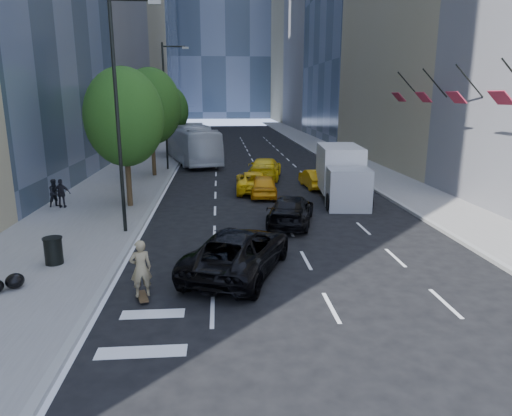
{
  "coord_description": "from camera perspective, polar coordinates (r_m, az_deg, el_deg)",
  "views": [
    {
      "loc": [
        -2.22,
        -16.15,
        6.08
      ],
      "look_at": [
        -0.75,
        1.97,
        1.6
      ],
      "focal_mm": 32.0,
      "sensor_mm": 36.0,
      "label": 1
    }
  ],
  "objects": [
    {
      "name": "tree_far",
      "position": [
        48.43,
        -10.78,
        11.89
      ],
      "size": [
        3.9,
        3.9,
        6.92
      ],
      "color": "#2F2112",
      "rests_on": "sidewalk_left"
    },
    {
      "name": "city_bus",
      "position": [
        43.5,
        -8.1,
        7.98
      ],
      "size": [
        6.0,
        12.78,
        3.47
      ],
      "primitive_type": "imported",
      "rotation": [
        0.0,
        0.0,
        0.26
      ],
      "color": "silver",
      "rests_on": "ground"
    },
    {
      "name": "taxi_a",
      "position": [
        28.3,
        0.96,
        2.84
      ],
      "size": [
        1.9,
        4.1,
        1.36
      ],
      "primitive_type": "imported",
      "rotation": [
        0.0,
        0.0,
        3.07
      ],
      "color": "orange",
      "rests_on": "ground"
    },
    {
      "name": "black_sedan_lincoln",
      "position": [
        16.06,
        -2.19,
        -5.39
      ],
      "size": [
        4.54,
        6.27,
        1.58
      ],
      "primitive_type": "imported",
      "rotation": [
        0.0,
        0.0,
        2.77
      ],
      "color": "black",
      "rests_on": "ground"
    },
    {
      "name": "sidewalk_left",
      "position": [
        47.03,
        -12.97,
        6.16
      ],
      "size": [
        6.0,
        120.0,
        0.15
      ],
      "primitive_type": "cube",
      "color": "slate",
      "rests_on": "ground"
    },
    {
      "name": "taxi_c",
      "position": [
        29.73,
        -0.35,
        3.35
      ],
      "size": [
        2.38,
        4.85,
        1.33
      ],
      "primitive_type": "imported",
      "rotation": [
        0.0,
        0.0,
        3.1
      ],
      "color": "yellow",
      "rests_on": "ground"
    },
    {
      "name": "tree_near",
      "position": [
        25.66,
        -16.12,
        10.84
      ],
      "size": [
        4.2,
        4.2,
        7.46
      ],
      "color": "#2F2112",
      "rests_on": "sidewalk_left"
    },
    {
      "name": "ground",
      "position": [
        17.4,
        3.0,
        -6.63
      ],
      "size": [
        160.0,
        160.0,
        0.0
      ],
      "primitive_type": "plane",
      "color": "black",
      "rests_on": "ground"
    },
    {
      "name": "lamp_far",
      "position": [
        38.37,
        -11.08,
        13.2
      ],
      "size": [
        2.13,
        0.22,
        10.0
      ],
      "color": "black",
      "rests_on": "sidewalk_left"
    },
    {
      "name": "lamp_near",
      "position": [
        20.57,
        -16.56,
        12.54
      ],
      "size": [
        2.13,
        0.22,
        10.0
      ],
      "color": "black",
      "rests_on": "sidewalk_left"
    },
    {
      "name": "skateboarder",
      "position": [
        14.34,
        -14.18,
        -7.8
      ],
      "size": [
        0.75,
        0.6,
        1.79
      ],
      "primitive_type": "imported",
      "rotation": [
        0.0,
        0.0,
        3.43
      ],
      "color": "#857753",
      "rests_on": "ground"
    },
    {
      "name": "traffic_signal",
      "position": [
        56.34,
        -9.09,
        11.8
      ],
      "size": [
        2.48,
        0.53,
        5.2
      ],
      "color": "black",
      "rests_on": "sidewalk_left"
    },
    {
      "name": "taxi_b",
      "position": [
        31.3,
        7.28,
        3.7
      ],
      "size": [
        1.57,
        3.89,
        1.25
      ],
      "primitive_type": "imported",
      "rotation": [
        0.0,
        0.0,
        3.21
      ],
      "color": "orange",
      "rests_on": "ground"
    },
    {
      "name": "pedestrian_b",
      "position": [
        26.87,
        -23.13,
        1.68
      ],
      "size": [
        0.93,
        0.41,
        1.57
      ],
      "primitive_type": "imported",
      "rotation": [
        0.0,
        0.0,
        3.17
      ],
      "color": "black",
      "rests_on": "sidewalk_left"
    },
    {
      "name": "box_truck",
      "position": [
        27.66,
        10.64,
        4.28
      ],
      "size": [
        3.03,
        6.78,
        3.14
      ],
      "rotation": [
        0.0,
        0.0,
        -0.1
      ],
      "color": "#BABABA",
      "rests_on": "ground"
    },
    {
      "name": "pedestrian_a",
      "position": [
        27.23,
        -23.81,
        1.73
      ],
      "size": [
        0.94,
        0.93,
        1.53
      ],
      "primitive_type": "imported",
      "rotation": [
        0.0,
        0.0,
        0.74
      ],
      "color": "black",
      "rests_on": "sidewalk_left"
    },
    {
      "name": "taxi_d",
      "position": [
        34.31,
        1.14,
        4.98
      ],
      "size": [
        3.17,
        5.77,
        1.58
      ],
      "primitive_type": "imported",
      "rotation": [
        0.0,
        0.0,
        2.96
      ],
      "color": "yellow",
      "rests_on": "ground"
    },
    {
      "name": "trash_can",
      "position": [
        18.08,
        -23.99,
        -4.96
      ],
      "size": [
        0.63,
        0.63,
        0.95
      ],
      "primitive_type": "cylinder",
      "color": "black",
      "rests_on": "sidewalk_left"
    },
    {
      "name": "garbage_bags",
      "position": [
        16.44,
        -28.68,
        -8.24
      ],
      "size": [
        0.97,
        0.93,
        0.48
      ],
      "color": "black",
      "rests_on": "sidewalk_left"
    },
    {
      "name": "facade_flags",
      "position": [
        29.14,
        22.15,
        13.07
      ],
      "size": [
        1.85,
        13.3,
        2.05
      ],
      "color": "black",
      "rests_on": "ground"
    },
    {
      "name": "tree_mid",
      "position": [
        35.51,
        -13.01,
        12.27
      ],
      "size": [
        4.5,
        4.5,
        7.99
      ],
      "color": "#2F2112",
      "rests_on": "sidewalk_left"
    },
    {
      "name": "black_sedan_mercedes",
      "position": [
        22.11,
        4.39,
        -0.27
      ],
      "size": [
        3.15,
        5.2,
        1.41
      ],
      "primitive_type": "imported",
      "rotation": [
        0.0,
        0.0,
        2.88
      ],
      "color": "black",
      "rests_on": "ground"
    },
    {
      "name": "tower_right_far",
      "position": [
        118.21,
        7.87,
        22.94
      ],
      "size": [
        20.0,
        24.0,
        50.0
      ],
      "primitive_type": "cube",
      "color": "gray",
      "rests_on": "ground"
    },
    {
      "name": "sidewalk_right",
      "position": [
        48.12,
        10.17,
        6.46
      ],
      "size": [
        4.0,
        120.0,
        0.15
      ],
      "primitive_type": "cube",
      "color": "slate",
      "rests_on": "ground"
    }
  ]
}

